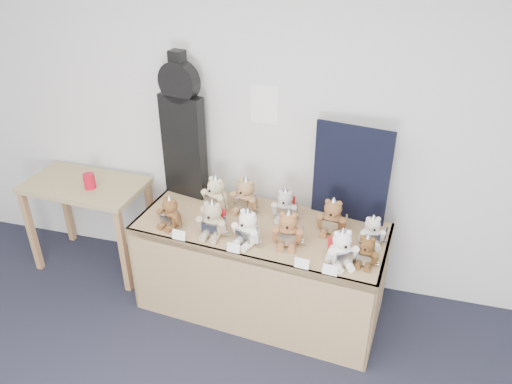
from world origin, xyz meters
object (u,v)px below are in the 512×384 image
(teddy_front_centre, at_px, (248,228))
(teddy_back_centre_right, at_px, (285,205))
(teddy_back_end, at_px, (372,232))
(display_table, at_px, (257,250))
(teddy_front_right, at_px, (288,230))
(teddy_front_far_left, at_px, (170,213))
(teddy_back_right, at_px, (332,218))
(side_table, at_px, (87,197))
(guitar_case, at_px, (183,128))
(teddy_front_end, at_px, (366,252))
(teddy_front_far_right, at_px, (342,249))
(teddy_back_centre_left, at_px, (246,196))
(red_cup, at_px, (89,181))
(teddy_front_left, at_px, (213,220))
(teddy_back_left, at_px, (216,195))

(teddy_front_centre, distance_m, teddy_back_centre_right, 0.42)
(teddy_back_end, bearing_deg, teddy_front_centre, 178.72)
(display_table, bearing_deg, teddy_front_right, -14.73)
(teddy_front_far_left, height_order, teddy_back_right, teddy_back_right)
(side_table, xyz_separation_m, guitar_case, (0.84, 0.17, 0.63))
(teddy_front_end, bearing_deg, teddy_front_far_right, -158.26)
(teddy_front_far_right, bearing_deg, teddy_back_centre_left, 123.67)
(display_table, bearing_deg, guitar_case, 156.07)
(red_cup, distance_m, teddy_front_centre, 1.44)
(teddy_front_far_right, height_order, teddy_front_end, teddy_front_far_right)
(teddy_back_right, bearing_deg, teddy_front_far_right, -68.16)
(teddy_front_left, bearing_deg, side_table, 166.63)
(teddy_back_end, bearing_deg, teddy_back_centre_left, 153.14)
(display_table, relative_size, teddy_back_left, 6.26)
(teddy_back_end, bearing_deg, teddy_back_centre_right, 149.89)
(teddy_front_end, bearing_deg, guitar_case, 167.21)
(teddy_back_left, relative_size, teddy_back_centre_right, 1.12)
(teddy_front_far_left, xyz_separation_m, teddy_back_centre_left, (0.46, 0.34, 0.02))
(teddy_front_far_left, relative_size, teddy_back_right, 0.89)
(display_table, height_order, red_cup, red_cup)
(teddy_front_left, bearing_deg, teddy_front_right, 5.08)
(teddy_front_right, relative_size, teddy_front_far_right, 1.00)
(guitar_case, distance_m, teddy_back_right, 1.30)
(side_table, distance_m, teddy_back_centre_right, 1.68)
(side_table, bearing_deg, teddy_back_centre_right, 3.53)
(side_table, height_order, teddy_front_far_right, teddy_front_far_right)
(teddy_front_centre, xyz_separation_m, teddy_back_centre_left, (-0.13, 0.40, 0.01))
(teddy_front_left, xyz_separation_m, teddy_back_end, (1.08, 0.19, -0.02))
(teddy_front_far_left, relative_size, teddy_front_right, 0.90)
(teddy_front_far_left, distance_m, teddy_front_centre, 0.60)
(teddy_front_left, bearing_deg, teddy_back_centre_right, 40.25)
(teddy_back_centre_left, xyz_separation_m, teddy_back_centre_right, (0.31, -0.02, -0.02))
(teddy_front_far_left, bearing_deg, side_table, 176.66)
(side_table, xyz_separation_m, teddy_front_right, (1.76, -0.31, 0.19))
(red_cup, distance_m, teddy_front_far_left, 0.85)
(teddy_back_right, distance_m, teddy_back_end, 0.29)
(teddy_back_centre_right, bearing_deg, teddy_front_end, -33.41)
(teddy_front_centre, bearing_deg, teddy_front_right, 30.96)
(red_cup, bearing_deg, teddy_back_right, -0.71)
(teddy_front_end, bearing_deg, teddy_front_far_left, -175.21)
(teddy_back_centre_left, height_order, teddy_back_centre_right, teddy_back_centre_left)
(side_table, bearing_deg, teddy_front_far_right, -8.08)
(teddy_back_centre_right, bearing_deg, display_table, -123.52)
(guitar_case, bearing_deg, teddy_front_right, -14.69)
(teddy_front_right, relative_size, teddy_back_left, 0.96)
(guitar_case, bearing_deg, teddy_front_left, -39.26)
(teddy_front_centre, distance_m, teddy_front_end, 0.80)
(guitar_case, relative_size, teddy_front_end, 4.76)
(teddy_back_centre_right, xyz_separation_m, teddy_back_end, (0.64, -0.16, -0.01))
(display_table, bearing_deg, teddy_back_centre_left, 127.54)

